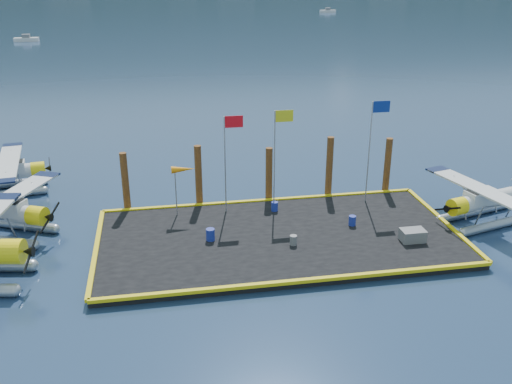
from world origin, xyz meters
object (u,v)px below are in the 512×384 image
piling_3 (329,169)px  crate (413,235)px  drum_2 (352,221)px  flagpole_yellow (278,145)px  drum_3 (293,240)px  drum_0 (210,235)px  piling_0 (125,184)px  flagpole_red (228,149)px  seaplane_c (5,175)px  seaplane_d (484,203)px  windsock (183,171)px  piling_2 (269,176)px  drum_5 (275,206)px  seaplane_b (3,214)px  flagpole_blue (373,137)px  piling_1 (199,178)px  piling_4 (387,167)px

piling_3 → crate: bearing=-70.4°
drum_2 → flagpole_yellow: 6.30m
drum_3 → crate: bearing=-5.9°
drum_0 → piling_3: bearing=32.5°
crate → piling_0: size_ratio=0.33×
crate → flagpole_red: 11.61m
seaplane_c → drum_0: bearing=43.4°
seaplane_d → drum_3: size_ratio=15.49×
crate → windsock: 13.66m
crate → windsock: size_ratio=0.42×
piling_2 → drum_2: bearing=-50.7°
seaplane_c → drum_5: size_ratio=14.64×
drum_2 → flagpole_yellow: size_ratio=0.09×
drum_2 → piling_0: (-12.99, 4.87, 1.31)m
flagpole_red → flagpole_yellow: (3.00, 0.00, 0.12)m
seaplane_d → crate: size_ratio=6.43×
seaplane_b → drum_5: seaplane_b is taller
seaplane_c → drum_0: (12.82, -10.26, -0.57)m
drum_3 → flagpole_blue: size_ratio=0.08×
piling_1 → windsock: bearing=-122.7°
drum_5 → piling_4: size_ratio=0.15×
seaplane_d → piling_2: size_ratio=2.23×
piling_0 → flagpole_yellow: bearing=-9.9°
flagpole_red → piling_1: flagpole_red is taller
seaplane_c → windsock: windsock is taller
windsock → piling_0: bearing=155.3°
drum_3 → flagpole_red: 6.89m
seaplane_d → drum_3: (-12.08, -1.54, -0.64)m
seaplane_c → flagpole_yellow: size_ratio=1.37×
flagpole_blue → piling_1: 11.12m
piling_0 → piling_1: bearing=0.0°
piling_3 → piling_2: bearing=180.0°
drum_2 → flagpole_blue: bearing=56.0°
flagpole_yellow → crate: bearing=-41.9°
flagpole_yellow → piling_3: flagpole_yellow is taller
drum_0 → flagpole_blue: flagpole_blue is taller
drum_5 → drum_3: bearing=-89.0°
drum_0 → crate: drum_0 is taller
seaplane_c → piling_1: (12.67, -4.94, 0.79)m
flagpole_red → windsock: (-2.73, 0.00, -1.17)m
drum_2 → piling_4: size_ratio=0.15×
flagpole_yellow → seaplane_d: bearing=-16.5°
drum_0 → piling_1: (-0.15, 5.32, 1.36)m
seaplane_c → piling_2: (17.17, -4.94, 0.59)m
flagpole_red → piling_2: bearing=29.8°
windsock → seaplane_b: bearing=-177.7°
seaplane_c → seaplane_b: bearing=3.2°
flagpole_blue → windsock: 11.81m
drum_2 → flagpole_red: size_ratio=0.10×
crate → flagpole_yellow: 9.40m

